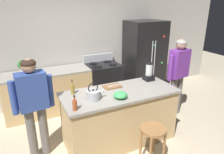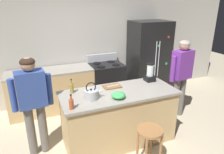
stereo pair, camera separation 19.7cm
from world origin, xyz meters
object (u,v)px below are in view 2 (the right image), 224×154
object	(u,v)px
cutting_board	(112,86)
bottle_vinegar	(72,88)
person_by_sink_right	(181,72)
potted_plant	(27,65)
kitchen_island	(119,117)
tea_kettle	(91,94)
mixing_bowl	(118,95)
chef_knife	(113,86)
bottle_cooking_sauce	(71,104)
bar_stool	(150,138)
stove_range	(106,82)
blender_appliance	(150,74)
person_by_island_left	(33,98)
refrigerator	(148,59)

from	to	relation	value
cutting_board	bottle_vinegar	bearing A→B (deg)	178.44
bottle_vinegar	person_by_sink_right	bearing A→B (deg)	1.32
person_by_sink_right	potted_plant	world-z (taller)	person_by_sink_right
kitchen_island	tea_kettle	bearing A→B (deg)	-170.20
mixing_bowl	chef_knife	distance (m)	0.45
bottle_cooking_sauce	tea_kettle	size ratio (longest dim) A/B	0.78
bar_stool	bottle_cooking_sauce	distance (m)	1.18
person_by_sink_right	chef_knife	xyz separation A→B (m)	(-1.49, -0.07, -0.03)
kitchen_island	mixing_bowl	world-z (taller)	mixing_bowl
bottle_cooking_sauce	mixing_bowl	bearing A→B (deg)	5.07
stove_range	bottle_vinegar	distance (m)	1.75
potted_plant	tea_kettle	xyz separation A→B (m)	(0.84, -1.63, -0.09)
kitchen_island	bar_stool	xyz separation A→B (m)	(0.14, -0.74, 0.04)
person_by_sink_right	blender_appliance	distance (m)	0.78
cutting_board	chef_knife	size ratio (longest dim) A/B	1.36
kitchen_island	bottle_vinegar	world-z (taller)	bottle_vinegar
stove_range	tea_kettle	bearing A→B (deg)	-117.69
kitchen_island	tea_kettle	distance (m)	0.73
stove_range	person_by_island_left	xyz separation A→B (m)	(-1.66, -1.32, 0.48)
bottle_cooking_sauce	person_by_island_left	bearing A→B (deg)	134.88
mixing_bowl	cutting_board	size ratio (longest dim) A/B	0.71
potted_plant	tea_kettle	world-z (taller)	potted_plant
refrigerator	blender_appliance	size ratio (longest dim) A/B	5.63
bar_stool	potted_plant	xyz separation A→B (m)	(-1.47, 2.29, 0.60)
person_by_island_left	mixing_bowl	size ratio (longest dim) A/B	7.39
refrigerator	bottle_vinegar	size ratio (longest dim) A/B	7.92
kitchen_island	stove_range	xyz separation A→B (m)	(0.36, 1.52, 0.01)
bar_stool	potted_plant	size ratio (longest dim) A/B	2.15
person_by_island_left	bottle_vinegar	xyz separation A→B (m)	(0.59, 0.04, 0.06)
tea_kettle	bottle_vinegar	bearing A→B (deg)	124.42
kitchen_island	potted_plant	distance (m)	2.14
bottle_cooking_sauce	chef_knife	xyz separation A→B (m)	(0.81, 0.50, -0.06)
potted_plant	blender_appliance	world-z (taller)	blender_appliance
bottle_vinegar	bottle_cooking_sauce	distance (m)	0.53
refrigerator	bottle_vinegar	world-z (taller)	refrigerator
bottle_cooking_sauce	bottle_vinegar	bearing A→B (deg)	77.66
tea_kettle	cutting_board	xyz separation A→B (m)	(0.46, 0.31, -0.07)
tea_kettle	cutting_board	size ratio (longest dim) A/B	0.92
refrigerator	person_by_sink_right	world-z (taller)	refrigerator
bottle_cooking_sauce	mixing_bowl	size ratio (longest dim) A/B	1.01
blender_appliance	mixing_bowl	bearing A→B (deg)	-151.66
refrigerator	bottle_vinegar	xyz separation A→B (m)	(-2.19, -1.26, 0.08)
blender_appliance	mixing_bowl	world-z (taller)	blender_appliance
kitchen_island	potted_plant	size ratio (longest dim) A/B	6.27
mixing_bowl	tea_kettle	bearing A→B (deg)	161.53
person_by_island_left	bottle_cooking_sauce	world-z (taller)	person_by_island_left
kitchen_island	person_by_sink_right	xyz separation A→B (m)	(1.48, 0.29, 0.51)
person_by_island_left	mixing_bowl	xyz separation A→B (m)	(1.19, -0.41, 0.02)
refrigerator	person_by_island_left	world-z (taller)	refrigerator
person_by_sink_right	potted_plant	size ratio (longest dim) A/B	5.38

